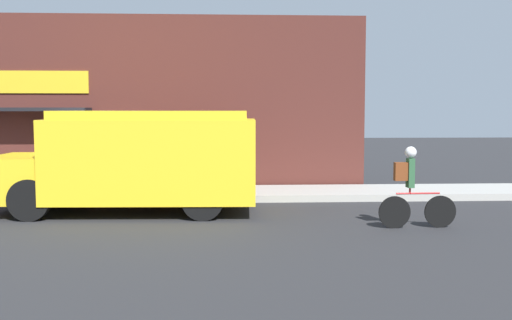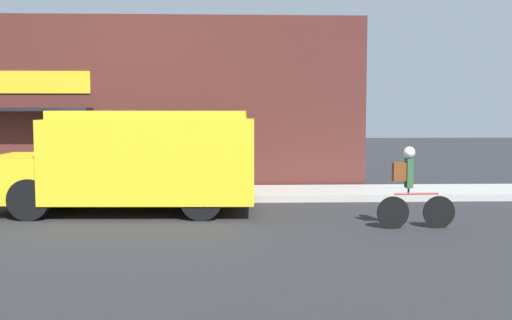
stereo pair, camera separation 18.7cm
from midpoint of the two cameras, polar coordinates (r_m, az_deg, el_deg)
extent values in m
plane|color=#2B2B2D|center=(15.45, -15.43, -4.08)|extent=(70.00, 70.00, 0.00)
cube|color=#ADAAA3|center=(16.49, -14.63, -3.19)|extent=(28.00, 2.19, 0.18)
cube|color=#4C231E|center=(17.59, -13.97, 5.22)|extent=(14.59, 0.18, 5.02)
cube|color=gold|center=(18.00, -20.54, 6.97)|extent=(2.93, 0.05, 0.63)
cube|color=black|center=(17.58, -20.88, 4.53)|extent=(3.08, 0.88, 0.10)
cube|color=yellow|center=(13.77, -10.06, 0.07)|extent=(4.65, 2.51, 1.81)
cube|color=yellow|center=(14.57, -21.53, -1.55)|extent=(1.39, 2.20, 1.00)
cube|color=yellow|center=(13.73, -10.12, 4.24)|extent=(4.28, 2.31, 0.19)
cube|color=red|center=(15.39, -13.85, 0.83)|extent=(0.04, 0.44, 0.44)
cylinder|color=black|center=(15.40, -18.56, -2.51)|extent=(0.90, 0.29, 0.89)
cylinder|color=black|center=(13.51, -21.15, -3.57)|extent=(0.90, 0.29, 0.89)
cylinder|color=black|center=(14.72, -4.90, -2.61)|extent=(0.90, 0.29, 0.89)
cylinder|color=black|center=(12.73, -5.52, -3.77)|extent=(0.90, 0.29, 0.89)
cylinder|color=black|center=(12.44, 16.73, -4.73)|extent=(0.64, 0.06, 0.64)
cylinder|color=black|center=(12.13, 12.63, -4.88)|extent=(0.64, 0.06, 0.64)
cylinder|color=red|center=(12.22, 14.74, -3.10)|extent=(0.88, 0.06, 0.04)
cylinder|color=red|center=(12.16, 14.03, -2.84)|extent=(0.04, 0.04, 0.12)
cube|color=#2D5B38|center=(12.12, 14.06, -1.20)|extent=(0.12, 0.20, 0.58)
sphere|color=white|center=(12.09, 14.10, 0.72)|extent=(0.23, 0.23, 0.23)
cube|color=brown|center=(12.06, 13.21, -1.07)|extent=(0.26, 0.15, 0.36)
cylinder|color=#2D5138|center=(17.02, -21.69, -1.38)|extent=(0.49, 0.49, 0.86)
cylinder|color=black|center=(16.98, -21.74, 0.13)|extent=(0.50, 0.50, 0.04)
camera|label=1|loc=(0.09, -90.36, -0.03)|focal=42.00mm
camera|label=2|loc=(0.09, 89.64, 0.03)|focal=42.00mm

